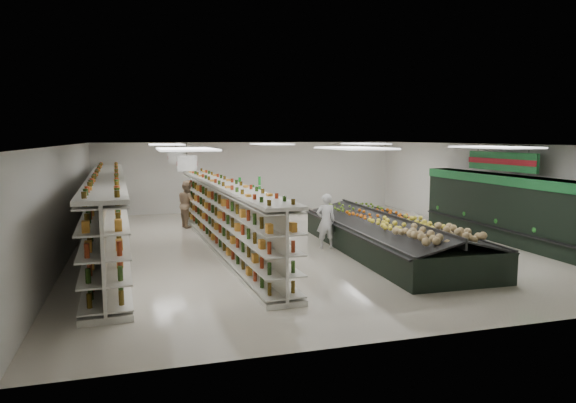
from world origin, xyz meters
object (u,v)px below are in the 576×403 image
object	(u,v)px
soda_endcap	(247,200)
gondola_left	(108,216)
produce_island	(389,235)
gondola_center	(225,219)
shopper_background	(188,204)
shopper_main	(326,221)

from	to	relation	value
soda_endcap	gondola_left	bearing A→B (deg)	-137.02
produce_island	gondola_center	bearing A→B (deg)	157.35
gondola_left	soda_endcap	size ratio (longest dim) A/B	8.17
gondola_left	produce_island	xyz separation A→B (m)	(8.02, -2.69, -0.52)
produce_island	shopper_background	bearing A→B (deg)	130.81
gondola_center	produce_island	xyz separation A→B (m)	(4.61, -1.92, -0.41)
produce_island	shopper_background	xyz separation A→B (m)	(-5.33, 6.18, 0.37)
gondola_center	soda_endcap	distance (m)	6.01
gondola_left	gondola_center	xyz separation A→B (m)	(3.41, -0.77, -0.11)
soda_endcap	shopper_background	world-z (taller)	shopper_background
gondola_left	shopper_background	world-z (taller)	gondola_left
produce_island	soda_endcap	world-z (taller)	soda_endcap
gondola_center	shopper_background	bearing A→B (deg)	96.83
gondola_center	shopper_background	size ratio (longest dim) A/B	6.62
shopper_main	shopper_background	bearing A→B (deg)	-52.41
gondola_left	gondola_center	distance (m)	3.50
soda_endcap	shopper_background	size ratio (longest dim) A/B	0.91
soda_endcap	shopper_main	world-z (taller)	shopper_main
gondola_left	gondola_center	world-z (taller)	gondola_left
gondola_left	produce_island	bearing A→B (deg)	-20.74
soda_endcap	shopper_background	bearing A→B (deg)	-150.84
shopper_main	shopper_background	size ratio (longest dim) A/B	0.95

